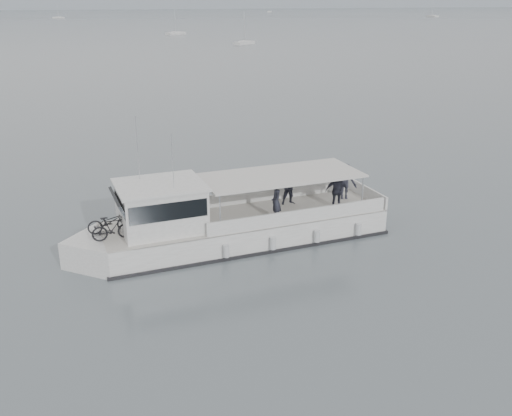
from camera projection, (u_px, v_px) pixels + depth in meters
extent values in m
plane|color=#525C61|center=(231.00, 248.00, 26.48)|extent=(1400.00, 1400.00, 0.00)
cube|color=white|center=(246.00, 231.00, 27.13)|extent=(13.58, 4.63, 1.44)
cube|color=white|center=(103.00, 253.00, 24.82)|extent=(3.60, 3.60, 1.44)
cube|color=beige|center=(246.00, 217.00, 26.88)|extent=(13.58, 4.63, 0.07)
cube|color=black|center=(246.00, 239.00, 27.29)|extent=(13.81, 4.78, 0.20)
cube|color=white|center=(271.00, 194.00, 28.95)|extent=(8.87, 0.83, 0.67)
cube|color=white|center=(300.00, 217.00, 25.97)|extent=(8.87, 0.83, 0.67)
cube|color=white|center=(367.00, 193.00, 29.06)|extent=(0.40, 3.55, 0.67)
cube|color=white|center=(161.00, 208.00, 25.14)|extent=(3.79, 3.28, 2.00)
cube|color=black|center=(121.00, 209.00, 24.49)|extent=(0.85, 2.82, 1.29)
cube|color=black|center=(161.00, 201.00, 25.03)|extent=(3.57, 3.31, 0.78)
cube|color=white|center=(160.00, 185.00, 24.77)|extent=(4.03, 3.52, 0.11)
cube|color=silver|center=(281.00, 175.00, 26.86)|extent=(7.80, 3.94, 0.09)
cylinder|color=silver|center=(220.00, 214.00, 24.59)|extent=(0.07, 0.07, 1.83)
cylinder|color=silver|center=(200.00, 193.00, 27.30)|extent=(0.07, 0.07, 1.83)
cylinder|color=silver|center=(362.00, 195.00, 27.06)|extent=(0.07, 0.07, 1.83)
cylinder|color=silver|center=(331.00, 177.00, 29.77)|extent=(0.07, 0.07, 1.83)
cylinder|color=silver|center=(138.00, 149.00, 24.91)|extent=(0.04, 0.04, 2.89)
cylinder|color=silver|center=(173.00, 161.00, 23.83)|extent=(0.04, 0.04, 2.44)
cylinder|color=silver|center=(226.00, 251.00, 24.83)|extent=(0.29, 0.29, 0.56)
cylinder|color=silver|center=(273.00, 243.00, 25.60)|extent=(0.29, 0.29, 0.56)
cylinder|color=silver|center=(317.00, 236.00, 26.37)|extent=(0.29, 0.29, 0.56)
cylinder|color=silver|center=(359.00, 229.00, 27.15)|extent=(0.29, 0.29, 0.56)
imported|color=black|center=(109.00, 222.00, 24.93)|extent=(1.95, 0.82, 1.00)
imported|color=black|center=(112.00, 228.00, 24.15)|extent=(1.79, 0.64, 1.06)
imported|color=#2A2C38|center=(276.00, 202.00, 26.07)|extent=(0.49, 0.71, 1.87)
imported|color=#2A2C38|center=(291.00, 186.00, 28.16)|extent=(0.93, 0.73, 1.87)
imported|color=#2A2C38|center=(337.00, 191.00, 27.52)|extent=(1.18, 0.74, 1.87)
imported|color=#2A2C38|center=(345.00, 182.00, 28.87)|extent=(1.35, 0.99, 1.87)
cube|color=white|center=(432.00, 16.00, 325.39)|extent=(3.13, 8.55, 0.75)
cube|color=white|center=(432.00, 16.00, 325.27)|extent=(2.51, 3.07, 0.45)
cylinder|color=silver|center=(433.00, 7.00, 323.67)|extent=(0.08, 0.08, 9.26)
cube|color=white|center=(244.00, 43.00, 138.31)|extent=(6.14, 5.23, 0.75)
cube|color=white|center=(244.00, 42.00, 138.20)|extent=(2.76, 2.67, 0.45)
cylinder|color=silver|center=(244.00, 27.00, 137.02)|extent=(0.08, 0.08, 6.78)
cube|color=white|center=(176.00, 33.00, 174.12)|extent=(6.67, 5.47, 0.75)
cube|color=white|center=(176.00, 32.00, 174.01)|extent=(2.96, 2.83, 0.45)
cylinder|color=silver|center=(175.00, 20.00, 172.75)|extent=(0.08, 0.08, 7.28)
cube|color=white|center=(59.00, 18.00, 302.14)|extent=(6.28, 5.00, 0.75)
cube|color=white|center=(58.00, 17.00, 302.03)|extent=(2.76, 2.63, 0.45)
cylinder|color=silver|center=(58.00, 10.00, 300.85)|extent=(0.08, 0.08, 6.81)
cube|color=white|center=(270.00, 12.00, 416.52)|extent=(4.72, 5.72, 0.75)
cube|color=white|center=(270.00, 11.00, 416.41)|extent=(2.44, 2.54, 0.45)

